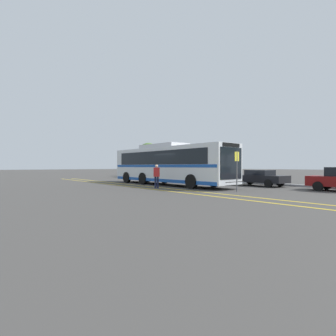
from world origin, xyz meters
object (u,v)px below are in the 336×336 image
(transit_bus, at_px, (168,164))
(parked_car_2, at_px, (200,175))
(parked_car_1, at_px, (166,173))
(tree_1, at_px, (148,153))
(parked_car_0, at_px, (134,172))
(parked_car_3, at_px, (259,178))
(pedestrian_0, at_px, (157,175))
(bus_stop_sign, at_px, (237,166))

(transit_bus, bearing_deg, parked_car_2, -167.15)
(parked_car_1, distance_m, tree_1, 11.30)
(parked_car_0, bearing_deg, parked_car_2, 87.52)
(transit_bus, distance_m, parked_car_3, 7.29)
(pedestrian_0, bearing_deg, parked_car_2, 64.11)
(parked_car_1, relative_size, parked_car_3, 1.04)
(parked_car_0, distance_m, pedestrian_0, 16.57)
(parked_car_0, relative_size, pedestrian_0, 2.80)
(parked_car_2, distance_m, bus_stop_sign, 10.16)
(parked_car_0, xyz_separation_m, tree_1, (-3.27, 4.63, 2.85))
(parked_car_0, distance_m, bus_stop_sign, 20.97)
(parked_car_3, xyz_separation_m, tree_1, (-21.69, 4.81, 2.92))
(parked_car_3, height_order, tree_1, tree_1)
(parked_car_2, relative_size, parked_car_3, 1.03)
(pedestrian_0, relative_size, bus_stop_sign, 0.67)
(parked_car_2, bearing_deg, pedestrian_0, 24.89)
(transit_bus, relative_size, parked_car_2, 2.89)
(pedestrian_0, bearing_deg, bus_stop_sign, -27.76)
(parked_car_1, distance_m, bus_stop_sign, 14.66)
(tree_1, bearing_deg, parked_car_3, -12.51)
(parked_car_2, bearing_deg, tree_1, -103.27)
(parked_car_2, xyz_separation_m, tree_1, (-15.08, 4.51, 2.86))
(parked_car_3, bearing_deg, bus_stop_sign, -159.98)
(parked_car_1, relative_size, tree_1, 0.89)
(parked_car_3, xyz_separation_m, bus_stop_sign, (1.79, -5.35, 0.90))
(transit_bus, height_order, bus_stop_sign, transit_bus)
(parked_car_3, height_order, pedestrian_0, pedestrian_0)
(transit_bus, height_order, pedestrian_0, transit_bus)
(parked_car_0, height_order, parked_car_1, parked_car_1)
(pedestrian_0, relative_size, tree_1, 0.32)
(transit_bus, height_order, parked_car_2, transit_bus)
(parked_car_3, bearing_deg, transit_bus, 132.83)
(transit_bus, height_order, parked_car_0, transit_bus)
(transit_bus, distance_m, parked_car_2, 5.30)
(bus_stop_sign, bearing_deg, parked_car_1, -112.87)
(transit_bus, xyz_separation_m, parked_car_2, (-1.19, 5.06, -1.03))
(transit_bus, bearing_deg, parked_car_0, -111.22)
(parked_car_3, relative_size, bus_stop_sign, 1.77)
(parked_car_3, relative_size, tree_1, 0.85)
(parked_car_0, height_order, pedestrian_0, pedestrian_0)
(parked_car_1, bearing_deg, parked_car_2, -92.51)
(transit_bus, xyz_separation_m, parked_car_1, (-6.33, 4.99, -0.95))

